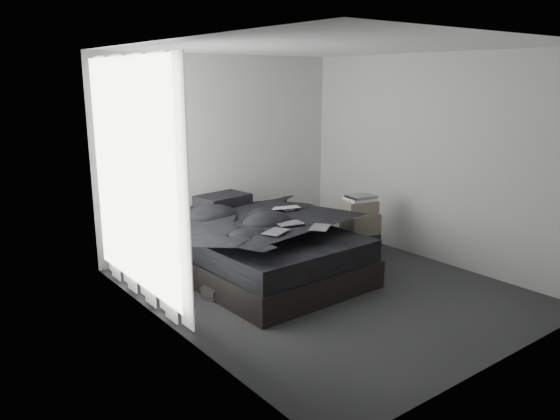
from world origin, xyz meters
TOP-DOWN VIEW (x-y plane):
  - floor at (0.00, 0.00)m, footprint 3.60×4.20m
  - ceiling at (0.00, 0.00)m, footprint 3.60×4.20m
  - wall_back at (0.00, 2.10)m, footprint 3.60×0.01m
  - wall_front at (0.00, -2.10)m, footprint 3.60×0.01m
  - wall_left at (-1.80, 0.00)m, footprint 0.01×4.20m
  - wall_right at (1.80, 0.00)m, footprint 0.01×4.20m
  - window_left at (-1.78, 0.90)m, footprint 0.02×2.00m
  - curtain_left at (-1.73, 0.90)m, footprint 0.06×2.12m
  - bed at (-0.32, 0.72)m, footprint 1.78×2.31m
  - mattress at (-0.32, 0.72)m, footprint 1.71×2.25m
  - duvet at (-0.32, 0.67)m, footprint 1.73×1.98m
  - pillow_lower at (-0.40, 1.60)m, footprint 0.69×0.48m
  - pillow_upper at (-0.33, 1.58)m, footprint 0.69×0.52m
  - laptop at (0.09, 0.79)m, footprint 0.41×0.33m
  - comic_a at (-0.58, 0.11)m, footprint 0.34×0.29m
  - comic_b at (-0.26, 0.28)m, footprint 0.32×0.24m
  - comic_c at (-0.10, -0.04)m, footprint 0.34×0.32m
  - side_stand at (-1.33, 1.09)m, footprint 0.44×0.44m
  - papers at (-1.32, 1.08)m, footprint 0.27×0.23m
  - floor_books at (-1.15, 0.49)m, footprint 0.18×0.22m
  - box_lower at (1.09, 0.53)m, footprint 0.53×0.46m
  - box_mid at (1.09, 0.52)m, footprint 0.48×0.41m
  - box_upper at (1.08, 0.54)m, footprint 0.48×0.43m
  - art_book_white at (1.09, 0.53)m, footprint 0.40×0.35m
  - art_book_snake at (1.09, 0.52)m, footprint 0.37×0.31m

SIDE VIEW (x-z plane):
  - floor at x=0.00m, z-range -0.01..0.01m
  - floor_books at x=-1.15m, z-range 0.00..0.13m
  - bed at x=-0.32m, z-range 0.00..0.31m
  - box_lower at x=1.09m, z-range 0.00..0.34m
  - side_stand at x=-1.33m, z-range 0.00..0.62m
  - mattress at x=-0.32m, z-range 0.31..0.55m
  - box_mid at x=1.09m, z-range 0.34..0.59m
  - papers at x=-1.32m, z-range 0.62..0.63m
  - pillow_lower at x=-0.40m, z-range 0.55..0.70m
  - box_upper at x=1.08m, z-range 0.59..0.77m
  - duvet at x=-0.32m, z-range 0.55..0.81m
  - pillow_upper at x=-0.33m, z-range 0.70..0.85m
  - art_book_white at x=1.09m, z-range 0.77..0.80m
  - comic_a at x=-0.58m, z-range 0.81..0.82m
  - art_book_snake at x=1.09m, z-range 0.80..0.84m
  - comic_b at x=-0.26m, z-range 0.82..0.83m
  - laptop at x=0.09m, z-range 0.81..0.84m
  - comic_c at x=-0.10m, z-range 0.83..0.84m
  - curtain_left at x=-1.73m, z-range 0.04..2.52m
  - wall_back at x=0.00m, z-range 0.00..2.60m
  - wall_front at x=0.00m, z-range 0.00..2.60m
  - wall_left at x=-1.80m, z-range 0.00..2.60m
  - wall_right at x=1.80m, z-range 0.00..2.60m
  - window_left at x=-1.78m, z-range 0.20..2.50m
  - ceiling at x=0.00m, z-range 2.60..2.60m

